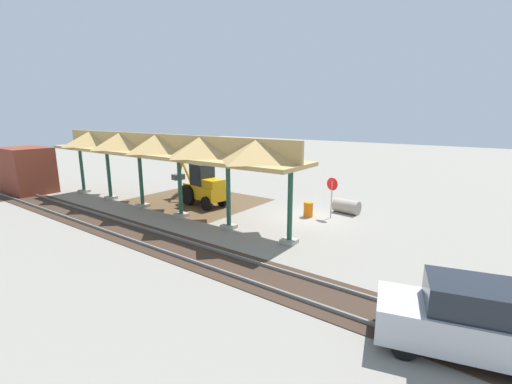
{
  "coord_description": "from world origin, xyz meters",
  "views": [
    {
      "loc": [
        -9.04,
        17.87,
        5.97
      ],
      "look_at": [
        2.45,
        2.1,
        1.6
      ],
      "focal_mm": 24.0,
      "sensor_mm": 36.0,
      "label": 1
    }
  ],
  "objects_px": {
    "backhoe": "(203,187)",
    "distant_parked_car": "(468,320)",
    "concrete_pipe": "(346,206)",
    "brick_utility_building": "(27,170)",
    "traffic_barrel": "(308,209)",
    "stop_sign": "(332,189)"
  },
  "relations": [
    {
      "from": "concrete_pipe",
      "to": "brick_utility_building",
      "type": "height_order",
      "value": "brick_utility_building"
    },
    {
      "from": "backhoe",
      "to": "distant_parked_car",
      "type": "height_order",
      "value": "backhoe"
    },
    {
      "from": "concrete_pipe",
      "to": "traffic_barrel",
      "type": "height_order",
      "value": "traffic_barrel"
    },
    {
      "from": "backhoe",
      "to": "concrete_pipe",
      "type": "distance_m",
      "value": 9.49
    },
    {
      "from": "stop_sign",
      "to": "concrete_pipe",
      "type": "height_order",
      "value": "stop_sign"
    },
    {
      "from": "traffic_barrel",
      "to": "stop_sign",
      "type": "bearing_deg",
      "value": -154.99
    },
    {
      "from": "traffic_barrel",
      "to": "distant_parked_car",
      "type": "bearing_deg",
      "value": 136.11
    },
    {
      "from": "brick_utility_building",
      "to": "traffic_barrel",
      "type": "distance_m",
      "value": 22.25
    },
    {
      "from": "backhoe",
      "to": "distant_parked_car",
      "type": "distance_m",
      "value": 17.41
    },
    {
      "from": "backhoe",
      "to": "traffic_barrel",
      "type": "bearing_deg",
      "value": -166.15
    },
    {
      "from": "backhoe",
      "to": "traffic_barrel",
      "type": "relative_size",
      "value": 5.77
    },
    {
      "from": "stop_sign",
      "to": "brick_utility_building",
      "type": "distance_m",
      "value": 23.54
    },
    {
      "from": "brick_utility_building",
      "to": "distant_parked_car",
      "type": "relative_size",
      "value": 0.86
    },
    {
      "from": "traffic_barrel",
      "to": "backhoe",
      "type": "bearing_deg",
      "value": 13.85
    },
    {
      "from": "stop_sign",
      "to": "backhoe",
      "type": "xyz_separation_m",
      "value": [
        8.27,
        2.31,
        -0.49
      ]
    },
    {
      "from": "concrete_pipe",
      "to": "backhoe",
      "type": "bearing_deg",
      "value": 23.91
    },
    {
      "from": "stop_sign",
      "to": "concrete_pipe",
      "type": "xyz_separation_m",
      "value": [
        -0.36,
        -1.52,
        -1.33
      ]
    },
    {
      "from": "distant_parked_car",
      "to": "backhoe",
      "type": "bearing_deg",
      "value": -23.19
    },
    {
      "from": "brick_utility_building",
      "to": "distant_parked_car",
      "type": "bearing_deg",
      "value": 176.98
    },
    {
      "from": "backhoe",
      "to": "stop_sign",
      "type": "bearing_deg",
      "value": -164.42
    },
    {
      "from": "stop_sign",
      "to": "concrete_pipe",
      "type": "distance_m",
      "value": 2.05
    },
    {
      "from": "stop_sign",
      "to": "brick_utility_building",
      "type": "height_order",
      "value": "brick_utility_building"
    }
  ]
}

